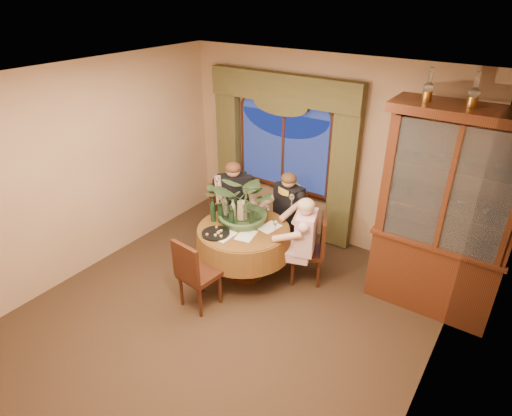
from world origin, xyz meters
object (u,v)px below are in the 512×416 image
Objects in this scene: chair_front_left at (199,272)px; wine_bottle_1 at (232,217)px; oil_lamp_center at (475,90)px; wine_bottle_5 at (233,211)px; person_back at (234,204)px; centerpiece_plant at (246,179)px; olive_bowl at (243,227)px; chair_back at (227,217)px; wine_bottle_2 at (213,210)px; china_cabinet at (445,216)px; wine_bottle_3 at (234,205)px; chair_right at (307,249)px; oil_lamp_left at (429,84)px; chair_back_right at (286,222)px; person_pink at (305,244)px; stoneware_vase at (242,211)px; wine_bottle_0 at (220,211)px; dining_table at (244,251)px; wine_bottle_4 at (225,207)px; person_scarf at (288,214)px.

chair_front_left is 0.84m from wine_bottle_1.
oil_lamp_center reaches higher than wine_bottle_5.
person_back is 4.14× the size of wine_bottle_1.
wine_bottle_5 is (-0.15, -0.10, -0.47)m from centerpiece_plant.
chair_back is at bearing 143.06° from olive_bowl.
chair_front_left is 2.91× the size of wine_bottle_1.
chair_back is (-2.92, -0.32, -2.20)m from oil_lamp_center.
wine_bottle_2 is at bearing 179.14° from wine_bottle_1.
china_cabinet is 2.65m from wine_bottle_3.
chair_back is at bearing 59.26° from chair_right.
oil_lamp_left is 1.00× the size of oil_lamp_center.
oil_lamp_left is (-0.44, 0.00, 1.43)m from china_cabinet.
chair_back_right is 0.89m from chair_back.
person_pink is 3.90× the size of wine_bottle_2.
stoneware_vase is (0.46, -0.43, 0.21)m from person_back.
chair_back_right is 0.94m from olive_bowl.
wine_bottle_2 is at bearing -160.82° from wine_bottle_0.
person_back is at bearing 31.23° from chair_back_right.
oil_lamp_left is 2.78m from wine_bottle_1.
person_back is 0.84m from wine_bottle_1.
olive_bowl reaches higher than dining_table.
olive_bowl is 0.27m from wine_bottle_5.
wine_bottle_5 is at bearing -13.34° from wine_bottle_4.
chair_right is (-1.51, -0.42, -2.20)m from oil_lamp_center.
centerpiece_plant is at bearing 34.80° from wine_bottle_5.
wine_bottle_1 reaches higher than chair_right.
person_scarf is (0.22, 0.81, 0.28)m from dining_table.
dining_table is at bearing 90.00° from chair_front_left.
china_cabinet reaches higher than person_scarf.
wine_bottle_1 reaches higher than chair_back.
oil_lamp_left reaches higher than chair_back_right.
chair_right is 1.00× the size of chair_back_right.
wine_bottle_5 is at bearing 166.72° from dining_table.
wine_bottle_0 and wine_bottle_5 have the same top height.
chair_back_right is 2.91× the size of wine_bottle_3.
wine_bottle_0 is at bearing -161.84° from oil_lamp_center.
wine_bottle_2 is at bearing 56.73° from person_back.
oil_lamp_center is (2.26, 0.80, 2.31)m from dining_table.
centerpiece_plant reaches higher than chair_front_left.
oil_lamp_left is 2.92m from wine_bottle_0.
wine_bottle_2 and wine_bottle_4 have the same top height.
person_scarf reaches higher than wine_bottle_5.
centerpiece_plant is at bearing 75.71° from wine_bottle_1.
centerpiece_plant reaches higher than olive_bowl.
person_scarf reaches higher than wine_bottle_0.
wine_bottle_0 is (-1.10, -0.43, 0.44)m from chair_right.
person_back is at bearing 137.04° from stoneware_vase.
oil_lamp_center is 3.25m from wine_bottle_4.
chair_right is at bearing 156.55° from person_scarf.
chair_right reaches higher than olive_bowl.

